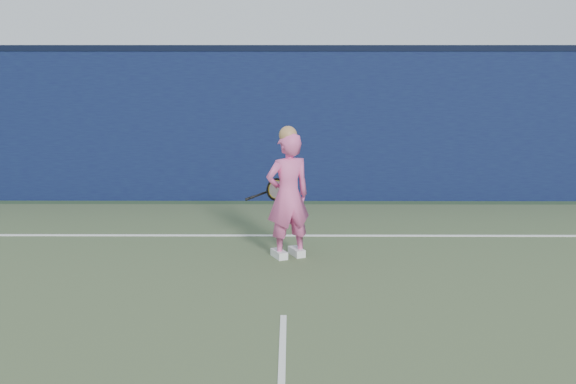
{
  "coord_description": "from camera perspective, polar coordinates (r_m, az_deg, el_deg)",
  "views": [
    {
      "loc": [
        0.08,
        -5.67,
        2.62
      ],
      "look_at": [
        0.03,
        3.01,
        0.83
      ],
      "focal_mm": 45.0,
      "sensor_mm": 36.0,
      "label": 1
    }
  ],
  "objects": [
    {
      "name": "player",
      "position": [
        8.87,
        0.0,
        -0.25
      ],
      "size": [
        0.68,
        0.58,
        1.65
      ],
      "rotation": [
        0.0,
        0.0,
        3.57
      ],
      "color": "#EB5BA0",
      "rests_on": "ground"
    },
    {
      "name": "racket",
      "position": [
        9.26,
        -1.1,
        0.15
      ],
      "size": [
        0.54,
        0.23,
        0.3
      ],
      "rotation": [
        0.0,
        0.0,
        0.25
      ],
      "color": "black",
      "rests_on": "ground"
    },
    {
      "name": "ground",
      "position": [
        6.25,
        -0.46,
        -13.17
      ],
      "size": [
        80.0,
        80.0,
        0.0
      ],
      "primitive_type": "plane",
      "color": "#2E452A",
      "rests_on": "ground"
    },
    {
      "name": "court_lines",
      "position": [
        5.95,
        -0.51,
        -14.39
      ],
      "size": [
        11.0,
        12.04,
        0.01
      ],
      "color": "white",
      "rests_on": "court_surface"
    },
    {
      "name": "wall_cap",
      "position": [
        12.17,
        -0.08,
        11.31
      ],
      "size": [
        24.0,
        0.42,
        0.1
      ],
      "primitive_type": "cube",
      "color": "black",
      "rests_on": "backstop_wall"
    },
    {
      "name": "backstop_wall",
      "position": [
        12.25,
        -0.07,
        5.21
      ],
      "size": [
        24.0,
        0.4,
        2.5
      ],
      "primitive_type": "cube",
      "color": "#0D113A",
      "rests_on": "ground"
    }
  ]
}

